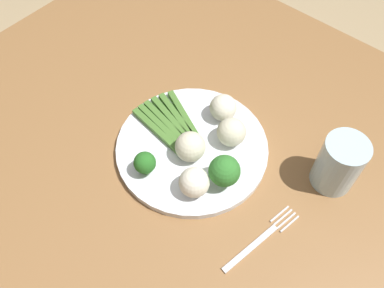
{
  "coord_description": "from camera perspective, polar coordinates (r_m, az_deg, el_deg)",
  "views": [
    {
      "loc": [
        0.24,
        -0.28,
        1.4
      ],
      "look_at": [
        -0.04,
        0.04,
        0.77
      ],
      "focal_mm": 37.95,
      "sensor_mm": 36.0,
      "label": 1
    }
  ],
  "objects": [
    {
      "name": "cauliflower_near_fork",
      "position": [
        0.74,
        -0.24,
        -0.37
      ],
      "size": [
        0.06,
        0.06,
        0.06
      ],
      "primitive_type": "sphere",
      "color": "beige",
      "rests_on": "plate"
    },
    {
      "name": "cauliflower_left",
      "position": [
        0.76,
        5.57,
        1.7
      ],
      "size": [
        0.06,
        0.06,
        0.06
      ],
      "primitive_type": "sphere",
      "color": "beige",
      "rests_on": "plate"
    },
    {
      "name": "cauliflower_back",
      "position": [
        0.7,
        0.31,
        -5.42
      ],
      "size": [
        0.05,
        0.05,
        0.05
      ],
      "primitive_type": "sphere",
      "color": "white",
      "rests_on": "plate"
    },
    {
      "name": "asparagus_bundle",
      "position": [
        0.8,
        -2.92,
        2.77
      ],
      "size": [
        0.16,
        0.11,
        0.01
      ],
      "rotation": [
        0.0,
        0.0,
        2.93
      ],
      "color": "#47752D",
      "rests_on": "plate"
    },
    {
      "name": "dining_table",
      "position": [
        0.84,
        0.11,
        -7.92
      ],
      "size": [
        1.23,
        1.08,
        0.75
      ],
      "color": "olive",
      "rests_on": "ground_plane"
    },
    {
      "name": "water_glass",
      "position": [
        0.75,
        19.96,
        -2.62
      ],
      "size": [
        0.08,
        0.08,
        0.11
      ],
      "primitive_type": "cylinder",
      "color": "silver",
      "rests_on": "dining_table"
    },
    {
      "name": "broccoli_outer_edge",
      "position": [
        0.72,
        -6.65,
        -2.66
      ],
      "size": [
        0.04,
        0.04,
        0.05
      ],
      "color": "#568E33",
      "rests_on": "plate"
    },
    {
      "name": "cauliflower_front",
      "position": [
        0.8,
        4.4,
        5.12
      ],
      "size": [
        0.05,
        0.05,
        0.05
      ],
      "primitive_type": "sphere",
      "color": "silver",
      "rests_on": "plate"
    },
    {
      "name": "fork",
      "position": [
        0.71,
        9.7,
        -13.02
      ],
      "size": [
        0.05,
        0.17,
        0.0
      ],
      "rotation": [
        0.0,
        0.0,
        1.4
      ],
      "color": "silver",
      "rests_on": "dining_table"
    },
    {
      "name": "ground_plane",
      "position": [
        1.46,
        0.07,
        -19.42
      ],
      "size": [
        6.0,
        6.0,
        0.02
      ],
      "primitive_type": "cube",
      "color": "tan"
    },
    {
      "name": "broccoli_right",
      "position": [
        0.7,
        4.57,
        -3.84
      ],
      "size": [
        0.06,
        0.06,
        0.07
      ],
      "color": "#609E3D",
      "rests_on": "plate"
    },
    {
      "name": "plate",
      "position": [
        0.78,
        -0.0,
        -0.51
      ],
      "size": [
        0.29,
        0.29,
        0.01
      ],
      "primitive_type": "cylinder",
      "color": "white",
      "rests_on": "dining_table"
    }
  ]
}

